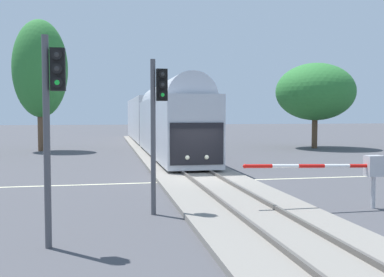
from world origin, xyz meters
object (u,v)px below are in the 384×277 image
Objects in this scene: oak_behind_train at (40,69)px; maple_right_background at (315,92)px; commuter_train at (156,118)px; crossing_gate_near at (360,168)px; traffic_signal_near_left at (52,106)px; traffic_signal_median at (158,111)px.

maple_right_background is at bearing -3.69° from oak_behind_train.
commuter_train is 27.51m from crossing_gate_near.
commuter_train is 5.17× the size of maple_right_background.
maple_right_background reaches higher than traffic_signal_near_left.
commuter_train is 10.85m from oak_behind_train.
traffic_signal_near_left reaches higher than crossing_gate_near.
oak_behind_train is at bearing -174.67° from commuter_train.
traffic_signal_near_left is at bearing -126.64° from maple_right_background.
oak_behind_train is at bearing 117.77° from crossing_gate_near.
commuter_train is at bearing 5.33° from oak_behind_train.
oak_behind_train reaches higher than crossing_gate_near.
traffic_signal_median is (-2.91, -26.74, 0.51)m from commuter_train.
oak_behind_train is 1.42× the size of maple_right_background.
traffic_signal_median reaches higher than crossing_gate_near.
commuter_train is at bearing 79.06° from traffic_signal_near_left.
traffic_signal_near_left is (-2.84, -3.02, 0.09)m from traffic_signal_median.
commuter_train is at bearing 83.79° from traffic_signal_median.
commuter_train is 7.89× the size of crossing_gate_near.
crossing_gate_near is 27.16m from maple_right_background.
traffic_signal_median is at bearing -125.72° from maple_right_background.
maple_right_background reaches higher than crossing_gate_near.
traffic_signal_median is 29.91m from maple_right_background.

